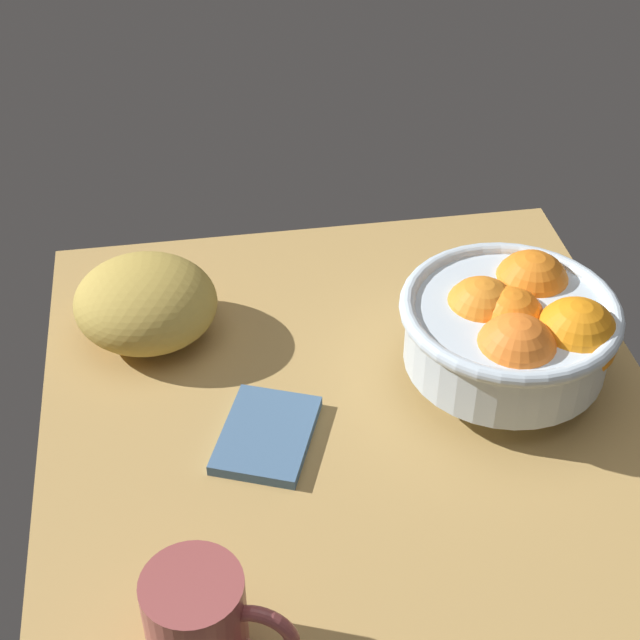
{
  "coord_description": "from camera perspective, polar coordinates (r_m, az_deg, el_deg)",
  "views": [
    {
      "loc": [
        67.2,
        -14.31,
        68.4
      ],
      "look_at": [
        -9.59,
        -2.07,
        5.0
      ],
      "focal_mm": 54.16,
      "sensor_mm": 36.0,
      "label": 1
    }
  ],
  "objects": [
    {
      "name": "napkin_folded",
      "position": [
        0.94,
        -3.16,
        -6.78
      ],
      "size": [
        13.91,
        12.17,
        1.14
      ],
      "primitive_type": "cube",
      "rotation": [
        0.0,
        0.0,
        -0.38
      ],
      "color": "#46688D",
      "rests_on": "ground"
    },
    {
      "name": "bread_loaf",
      "position": [
        1.05,
        -10.26,
        1.01
      ],
      "size": [
        19.29,
        19.79,
        8.82
      ],
      "primitive_type": "ellipsoid",
      "rotation": [
        0.0,
        0.0,
        4.34
      ],
      "color": "#B29642",
      "rests_on": "ground"
    },
    {
      "name": "mug",
      "position": [
        0.77,
        -7.06,
        -17.17
      ],
      "size": [
        7.89,
        11.73,
        8.9
      ],
      "color": "#964544",
      "rests_on": "ground"
    },
    {
      "name": "ground_plane",
      "position": [
        0.98,
        2.09,
        -6.33
      ],
      "size": [
        68.01,
        62.3,
        3.0
      ],
      "primitive_type": "cube",
      "color": "tan"
    },
    {
      "name": "fruit_bowl",
      "position": [
        0.98,
        11.4,
        -0.49
      ],
      "size": [
        21.99,
        21.99,
        12.05
      ],
      "color": "silver",
      "rests_on": "ground"
    }
  ]
}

